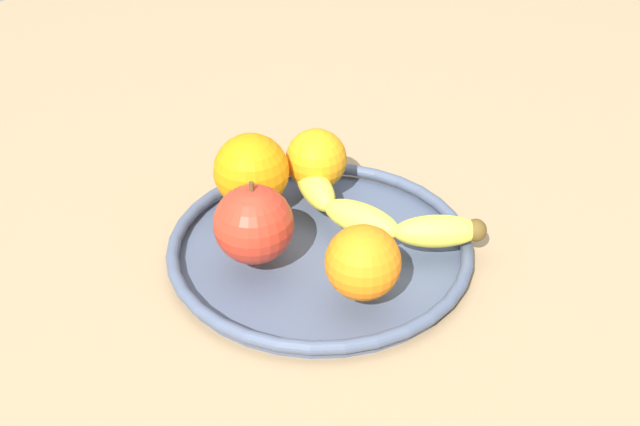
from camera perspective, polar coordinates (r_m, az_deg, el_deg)
ground_plane at (r=77.61cm, az=-0.00°, el=-4.12°), size 169.11×169.11×4.00cm
fruit_bowl at (r=75.81cm, az=-0.00°, el=-2.41°), size 28.51×28.51×1.80cm
banana at (r=76.37cm, az=3.80°, el=0.04°), size 20.94×10.48×3.03cm
apple at (r=71.33cm, az=-4.69°, el=-0.79°), size 7.16×7.16×7.96cm
orange_center at (r=78.55cm, az=-4.86°, el=2.97°), size 7.38×7.38×7.38cm
orange_front_right at (r=67.46cm, az=3.04°, el=-3.49°), size 6.45×6.45×6.45cm
orange_back_right at (r=81.26cm, az=-0.27°, el=3.80°), size 6.20×6.20×6.20cm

